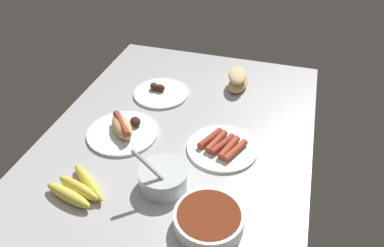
# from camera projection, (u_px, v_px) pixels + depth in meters

# --- Properties ---
(ground_plane) EXTENTS (1.20, 0.90, 0.03)m
(ground_plane) POSITION_uv_depth(u_px,v_px,m) (179.00, 137.00, 1.31)
(ground_plane) COLOR #B2B2B7
(plate_hotdog_assembled) EXTENTS (0.25, 0.25, 0.06)m
(plate_hotdog_assembled) POSITION_uv_depth(u_px,v_px,m) (123.00, 130.00, 1.29)
(plate_hotdog_assembled) COLOR white
(plate_hotdog_assembled) RESTS_ON ground_plane
(plate_grilled_meat) EXTENTS (0.22, 0.22, 0.04)m
(plate_grilled_meat) POSITION_uv_depth(u_px,v_px,m) (161.00, 93.00, 1.50)
(plate_grilled_meat) COLOR white
(plate_grilled_meat) RESTS_ON ground_plane
(bowl_coleslaw) EXTENTS (0.15, 0.15, 0.15)m
(bowl_coleslaw) POSITION_uv_depth(u_px,v_px,m) (163.00, 177.00, 1.10)
(bowl_coleslaw) COLOR silver
(bowl_coleslaw) RESTS_ON ground_plane
(plate_sausages) EXTENTS (0.23, 0.23, 0.03)m
(plate_sausages) POSITION_uv_depth(u_px,v_px,m) (222.00, 147.00, 1.23)
(plate_sausages) COLOR white
(plate_sausages) RESTS_ON ground_plane
(bread_stack) EXTENTS (0.15, 0.10, 0.07)m
(bread_stack) POSITION_uv_depth(u_px,v_px,m) (238.00, 80.00, 1.52)
(bread_stack) COLOR #DBB77A
(bread_stack) RESTS_ON ground_plane
(banana_bunch) EXTENTS (0.17, 0.20, 0.04)m
(banana_bunch) POSITION_uv_depth(u_px,v_px,m) (78.00, 189.00, 1.08)
(banana_bunch) COLOR #E5D14C
(banana_bunch) RESTS_ON ground_plane
(bowl_chili) EXTENTS (0.19, 0.19, 0.05)m
(bowl_chili) POSITION_uv_depth(u_px,v_px,m) (209.00, 219.00, 0.98)
(bowl_chili) COLOR white
(bowl_chili) RESTS_ON ground_plane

